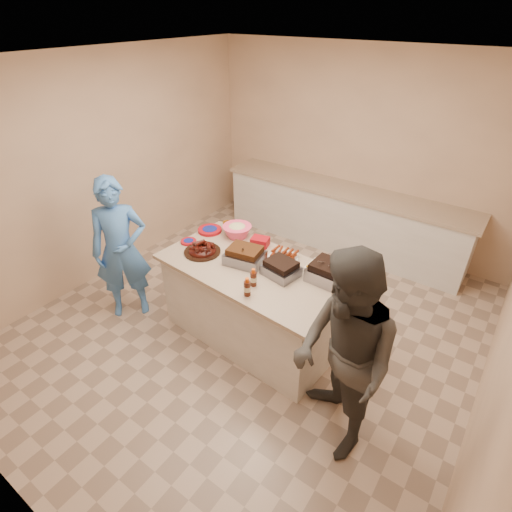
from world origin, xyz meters
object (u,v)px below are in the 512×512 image
Objects in this scene: island at (253,334)px; coleslaw_bowl at (237,236)px; rib_platter at (202,252)px; mustard_bottle at (252,257)px; roasting_pan at (326,279)px; bbq_bottle_b at (247,295)px; plastic_cup at (228,230)px; guest_gray at (331,433)px; guest_blue at (133,309)px; bbq_bottle_a at (253,285)px.

island is 1.09m from coleslaw_bowl.
coleslaw_bowl is (0.09, 0.48, 0.00)m from rib_platter.
rib_platter is at bearing -153.82° from mustard_bottle.
roasting_pan is (1.26, 0.32, 0.00)m from rib_platter.
roasting_pan is (0.68, 0.23, 0.89)m from island.
rib_platter reaches higher than mustard_bottle.
bbq_bottle_b reaches higher than plastic_cup.
roasting_pan is 0.18× the size of guest_gray.
coleslaw_bowl is 0.19× the size of guest_blue.
plastic_cup is (-0.90, 0.84, 0.00)m from bbq_bottle_b.
mustard_bottle is (-0.80, -0.09, 0.00)m from roasting_pan.
rib_platter is at bearing -22.78° from guest_blue.
mustard_bottle is 0.06× the size of guest_gray.
rib_platter is at bearing 168.52° from bbq_bottle_a.
island is at bearing 119.33° from bbq_bottle_b.
guest_blue is at bearing -156.79° from island.
island is at bearing -33.30° from plastic_cup.
island is 16.98× the size of mustard_bottle.
mustard_bottle is at bearing 133.78° from island.
coleslaw_bowl reaches higher than bbq_bottle_b.
rib_platter is 0.23× the size of guest_blue.
mustard_bottle is at bearing 26.18° from rib_platter.
bbq_bottle_b is at bearing -43.00° from plastic_cup.
roasting_pan is 1.37m from plastic_cup.
roasting_pan reaches higher than mustard_bottle.
bbq_bottle_b is 1.66× the size of plastic_cup.
roasting_pan is 0.98× the size of coleslaw_bowl.
guest_blue is (-1.63, -0.10, -0.89)m from bbq_bottle_b.
mustard_bottle reaches higher than guest_blue.
bbq_bottle_a reaches higher than guest_gray.
guest_gray is (1.24, -0.59, 0.00)m from island.
plastic_cup reaches higher than island.
mustard_bottle reaches higher than island.
rib_platter is 2.10× the size of bbq_bottle_b.
mustard_bottle is (-0.12, 0.14, 0.89)m from island.
mustard_bottle is 0.64m from plastic_cup.
roasting_pan reaches higher than guest_blue.
guest_gray is at bearing -50.92° from guest_blue.
bbq_bottle_b is (0.81, -0.30, 0.00)m from rib_platter.
guest_gray is (1.74, -0.99, -0.89)m from coleslaw_bowl.
coleslaw_bowl is at bearing 132.52° from bbq_bottle_b.
island is 1.20m from plastic_cup.
roasting_pan is 2.38m from guest_blue.
bbq_bottle_a is at bearing -11.48° from rib_platter.
island is 4.94× the size of rib_platter.
guest_blue is at bearing -159.55° from roasting_pan.
guest_gray is (1.83, -0.51, -0.89)m from rib_platter.
rib_platter is 0.54m from plastic_cup.
coleslaw_bowl is at bearing 146.01° from island.
plastic_cup is at bearing 99.85° from rib_platter.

